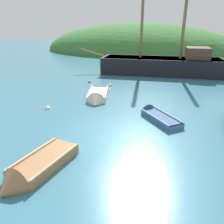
# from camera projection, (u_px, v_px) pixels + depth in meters

# --- Properties ---
(ground_plane) EXTENTS (120.00, 120.00, 0.00)m
(ground_plane) POSITION_uv_depth(u_px,v_px,m) (110.00, 133.00, 10.56)
(ground_plane) COLOR teal
(shore_hill) EXTENTS (37.88, 23.88, 10.46)m
(shore_hill) POSITION_uv_depth(u_px,v_px,m) (137.00, 51.00, 43.96)
(shore_hill) COLOR #387033
(shore_hill) RESTS_ON ground
(sailing_ship) EXTENTS (14.99, 5.16, 10.64)m
(sailing_ship) POSITION_uv_depth(u_px,v_px,m) (163.00, 68.00, 22.99)
(sailing_ship) COLOR black
(sailing_ship) RESTS_ON ground
(rowboat_portside) EXTENTS (1.53, 3.34, 1.14)m
(rowboat_portside) POSITION_uv_depth(u_px,v_px,m) (34.00, 171.00, 7.63)
(rowboat_portside) COLOR #9E7047
(rowboat_portside) RESTS_ON ground
(rowboat_near_dock) EXTENTS (2.35, 3.98, 1.23)m
(rowboat_near_dock) POSITION_uv_depth(u_px,v_px,m) (97.00, 98.00, 15.31)
(rowboat_near_dock) COLOR beige
(rowboat_near_dock) RESTS_ON ground
(rowboat_far) EXTENTS (2.88, 2.94, 0.91)m
(rowboat_far) POSITION_uv_depth(u_px,v_px,m) (155.00, 116.00, 12.27)
(rowboat_far) COLOR #335175
(rowboat_far) RESTS_ON ground
(buoy_yellow) EXTENTS (0.41, 0.41, 0.41)m
(buoy_yellow) POSITION_uv_depth(u_px,v_px,m) (110.00, 86.00, 18.69)
(buoy_yellow) COLOR yellow
(buoy_yellow) RESTS_ON ground
(buoy_white) EXTENTS (0.36, 0.36, 0.36)m
(buoy_white) POSITION_uv_depth(u_px,v_px,m) (48.00, 109.00, 13.60)
(buoy_white) COLOR white
(buoy_white) RESTS_ON ground
(buoy_red) EXTENTS (0.28, 0.28, 0.28)m
(buoy_red) POSITION_uv_depth(u_px,v_px,m) (89.00, 83.00, 19.79)
(buoy_red) COLOR red
(buoy_red) RESTS_ON ground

